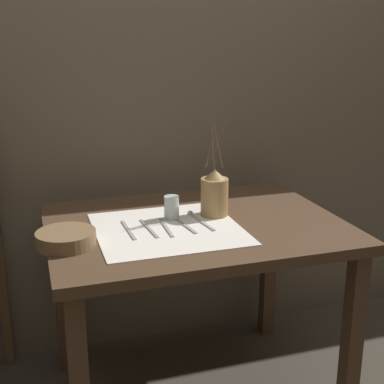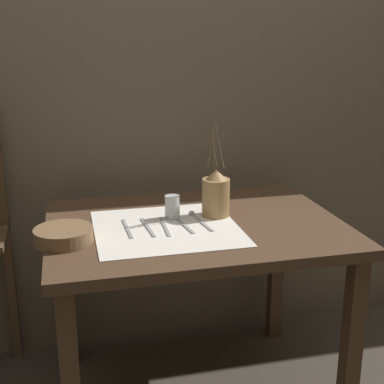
# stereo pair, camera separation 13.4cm
# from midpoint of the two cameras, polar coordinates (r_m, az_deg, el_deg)

# --- Properties ---
(stone_wall_back) EXTENTS (7.00, 0.06, 2.40)m
(stone_wall_back) POSITION_cam_midpoint_polar(r_m,az_deg,el_deg) (2.44, -5.16, 10.54)
(stone_wall_back) COLOR #6B5E4C
(stone_wall_back) RESTS_ON ground_plane
(wooden_table) EXTENTS (1.11, 0.83, 0.76)m
(wooden_table) POSITION_cam_midpoint_polar(r_m,az_deg,el_deg) (2.07, -1.57, -5.95)
(wooden_table) COLOR #4C3523
(wooden_table) RESTS_ON ground_plane
(linen_cloth) EXTENTS (0.52, 0.50, 0.00)m
(linen_cloth) POSITION_cam_midpoint_polar(r_m,az_deg,el_deg) (1.97, -4.55, -3.94)
(linen_cloth) COLOR white
(linen_cloth) RESTS_ON wooden_table
(pitcher_with_flowers) EXTENTS (0.11, 0.11, 0.38)m
(pitcher_with_flowers) POSITION_cam_midpoint_polar(r_m,az_deg,el_deg) (2.07, 0.56, -0.25)
(pitcher_with_flowers) COLOR #A87F4C
(pitcher_with_flowers) RESTS_ON wooden_table
(wooden_bowl) EXTENTS (0.20, 0.20, 0.05)m
(wooden_bowl) POSITION_cam_midpoint_polar(r_m,az_deg,el_deg) (1.87, -15.32, -4.84)
(wooden_bowl) COLOR brown
(wooden_bowl) RESTS_ON wooden_table
(glass_tumbler_near) EXTENTS (0.06, 0.06, 0.09)m
(glass_tumbler_near) POSITION_cam_midpoint_polar(r_m,az_deg,el_deg) (2.05, -4.07, -1.67)
(glass_tumbler_near) COLOR silver
(glass_tumbler_near) RESTS_ON wooden_table
(fork_outer) EXTENTS (0.02, 0.20, 0.00)m
(fork_outer) POSITION_cam_midpoint_polar(r_m,az_deg,el_deg) (1.96, -8.75, -4.05)
(fork_outer) COLOR #A8A8AD
(fork_outer) RESTS_ON wooden_table
(fork_inner) EXTENTS (0.03, 0.20, 0.00)m
(fork_inner) POSITION_cam_midpoint_polar(r_m,az_deg,el_deg) (1.97, -6.58, -3.89)
(fork_inner) COLOR #A8A8AD
(fork_inner) RESTS_ON wooden_table
(knife_center) EXTENTS (0.02, 0.20, 0.00)m
(knife_center) POSITION_cam_midpoint_polar(r_m,az_deg,el_deg) (1.97, -4.73, -3.79)
(knife_center) COLOR #A8A8AD
(knife_center) RESTS_ON wooden_table
(spoon_inner) EXTENTS (0.05, 0.21, 0.02)m
(spoon_inner) POSITION_cam_midpoint_polar(r_m,az_deg,el_deg) (2.04, -3.44, -2.96)
(spoon_inner) COLOR #A8A8AD
(spoon_inner) RESTS_ON wooden_table
(spoon_outer) EXTENTS (0.05, 0.21, 0.02)m
(spoon_outer) POSITION_cam_midpoint_polar(r_m,az_deg,el_deg) (2.07, -1.54, -2.71)
(spoon_outer) COLOR #A8A8AD
(spoon_outer) RESTS_ON wooden_table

